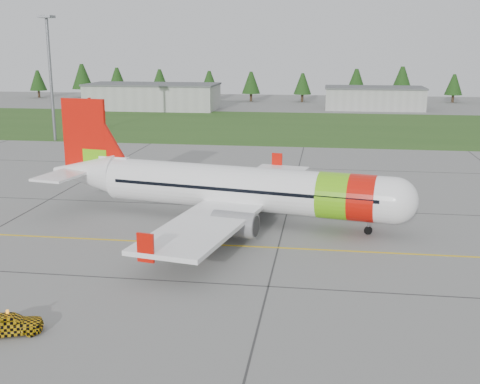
# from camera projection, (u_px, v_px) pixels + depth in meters

# --- Properties ---
(ground) EXTENTS (320.00, 320.00, 0.00)m
(ground) POSITION_uv_depth(u_px,v_px,m) (125.00, 278.00, 41.60)
(ground) COLOR gray
(ground) RESTS_ON ground
(aircraft) EXTENTS (35.16, 32.87, 10.73)m
(aircraft) POSITION_uv_depth(u_px,v_px,m) (236.00, 188.00, 54.47)
(aircraft) COLOR white
(aircraft) RESTS_ON ground
(follow_me_car) EXTENTS (1.71, 1.84, 3.70)m
(follow_me_car) POSITION_uv_depth(u_px,v_px,m) (7.00, 303.00, 33.17)
(follow_me_car) COLOR yellow
(follow_me_car) RESTS_ON ground
(grass_strip) EXTENTS (320.00, 50.00, 0.03)m
(grass_strip) POSITION_uv_depth(u_px,v_px,m) (259.00, 126.00, 120.42)
(grass_strip) COLOR #30561E
(grass_strip) RESTS_ON ground
(taxi_guideline) EXTENTS (120.00, 0.25, 0.02)m
(taxi_guideline) POSITION_uv_depth(u_px,v_px,m) (157.00, 242.00, 49.29)
(taxi_guideline) COLOR gold
(taxi_guideline) RESTS_ON ground
(hangar_west) EXTENTS (32.00, 14.00, 6.00)m
(hangar_west) POSITION_uv_depth(u_px,v_px,m) (153.00, 97.00, 150.81)
(hangar_west) COLOR #A8A8A3
(hangar_west) RESTS_ON ground
(hangar_east) EXTENTS (24.00, 12.00, 5.20)m
(hangar_east) POSITION_uv_depth(u_px,v_px,m) (374.00, 99.00, 150.92)
(hangar_east) COLOR #A8A8A3
(hangar_east) RESTS_ON ground
(floodlight_mast) EXTENTS (0.50, 0.50, 20.00)m
(floodlight_mast) POSITION_uv_depth(u_px,v_px,m) (51.00, 81.00, 99.44)
(floodlight_mast) COLOR slate
(floodlight_mast) RESTS_ON ground
(treeline) EXTENTS (160.00, 8.00, 10.00)m
(treeline) POSITION_uv_depth(u_px,v_px,m) (281.00, 83.00, 173.06)
(treeline) COLOR #1C3F14
(treeline) RESTS_ON ground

